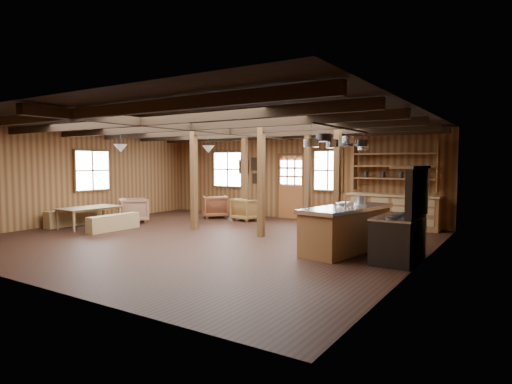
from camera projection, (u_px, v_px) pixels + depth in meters
room at (204, 181)px, 10.34m from camera, size 10.04×9.04×2.84m
ceiling_joists at (209, 129)px, 10.40m from camera, size 9.80×8.82×0.18m
timber_posts at (267, 179)px, 11.80m from camera, size 3.95×2.35×2.80m
back_door at (291, 192)px, 14.11m from camera, size 1.02×0.08×2.15m
window_back_left at (228, 169)px, 15.47m from camera, size 1.32×0.06×1.32m
window_back_right at (328, 171)px, 13.36m from camera, size 1.02×0.06×1.32m
window_left at (92, 171)px, 13.42m from camera, size 0.14×1.24×1.32m
notice_boards at (253, 169)px, 14.87m from camera, size 1.08×0.03×0.90m
back_counter at (393, 207)px, 12.08m from camera, size 2.55×0.60×2.45m
pendant_lamps at (166, 149)px, 12.33m from camera, size 1.86×2.36×0.66m
pot_rack at (343, 142)px, 8.71m from camera, size 0.45×3.00×0.44m
kitchen_island at (346, 228)px, 8.95m from camera, size 1.27×2.61×1.20m
step_stool at (322, 240)px, 8.97m from camera, size 0.55×0.43×0.45m
commercial_range at (402, 230)px, 7.98m from camera, size 0.77×1.45×1.80m
dining_table at (90, 217)px, 12.20m from camera, size 0.95×1.67×0.58m
bench_wall at (74, 217)px, 12.61m from camera, size 0.33×1.75×0.48m
bench_aisle at (114, 223)px, 11.66m from camera, size 0.29×1.57×0.43m
armchair_a at (215, 207)px, 14.34m from camera, size 1.14×1.14×0.75m
armchair_b at (247, 209)px, 13.68m from camera, size 0.88×0.90×0.72m
armchair_c at (134, 210)px, 13.22m from camera, size 1.13×1.14×0.75m
counter_pot at (361, 200)px, 9.58m from camera, size 0.28×0.28×0.17m
bowl at (342, 203)px, 9.21m from camera, size 0.31×0.31×0.07m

